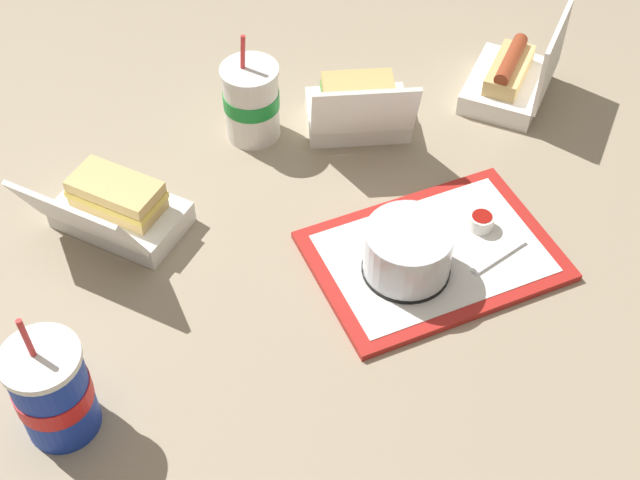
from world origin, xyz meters
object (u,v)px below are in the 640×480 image
(clamshell_sandwich_corner, at_px, (115,209))
(soda_cup_corner, at_px, (251,101))
(cake_container, at_px, (408,252))
(soda_cup_left, at_px, (53,391))
(plastic_fork, at_px, (499,256))
(clamshell_hotdog_left, at_px, (512,78))
(food_tray, at_px, (433,256))
(ketchup_cup, at_px, (481,221))
(clamshell_sandwich_back, at_px, (358,108))

(clamshell_sandwich_corner, bearing_deg, soda_cup_corner, -145.76)
(cake_container, relative_size, soda_cup_left, 0.63)
(plastic_fork, relative_size, clamshell_hotdog_left, 0.48)
(food_tray, relative_size, cake_container, 3.02)
(ketchup_cup, bearing_deg, clamshell_hotdog_left, -119.86)
(soda_cup_corner, bearing_deg, soda_cup_left, 55.06)
(cake_container, distance_m, soda_cup_corner, 0.41)
(plastic_fork, height_order, soda_cup_corner, soda_cup_corner)
(ketchup_cup, relative_size, clamshell_sandwich_corner, 0.15)
(plastic_fork, distance_m, soda_cup_left, 0.68)
(clamshell_hotdog_left, height_order, soda_cup_corner, soda_cup_corner)
(cake_container, relative_size, plastic_fork, 1.23)
(clamshell_sandwich_back, bearing_deg, cake_container, 86.09)
(clamshell_sandwich_corner, relative_size, clamshell_sandwich_back, 1.33)
(plastic_fork, height_order, soda_cup_left, soda_cup_left)
(clamshell_sandwich_back, distance_m, soda_cup_left, 0.73)
(plastic_fork, distance_m, clamshell_hotdog_left, 0.42)
(clamshell_hotdog_left, xyz_separation_m, soda_cup_left, (0.84, 0.50, 0.04))
(clamshell_sandwich_corner, bearing_deg, ketchup_cup, 164.79)
(food_tray, height_order, clamshell_sandwich_corner, clamshell_sandwich_corner)
(soda_cup_left, bearing_deg, plastic_fork, -169.59)
(cake_container, height_order, ketchup_cup, cake_container)
(clamshell_sandwich_back, bearing_deg, soda_cup_left, 41.77)
(clamshell_sandwich_corner, distance_m, clamshell_sandwich_back, 0.46)
(cake_container, bearing_deg, soda_cup_left, 14.43)
(clamshell_sandwich_back, xyz_separation_m, soda_cup_left, (0.54, 0.49, 0.03))
(ketchup_cup, height_order, soda_cup_corner, soda_cup_corner)
(clamshell_sandwich_back, bearing_deg, plastic_fork, 108.64)
(clamshell_hotdog_left, xyz_separation_m, soda_cup_corner, (0.48, -0.01, 0.03))
(soda_cup_left, bearing_deg, clamshell_hotdog_left, -149.18)
(cake_container, height_order, soda_cup_corner, soda_cup_corner)
(ketchup_cup, xyz_separation_m, soda_cup_left, (0.66, 0.19, 0.05))
(plastic_fork, height_order, clamshell_hotdog_left, clamshell_hotdog_left)
(clamshell_sandwich_back, bearing_deg, soda_cup_corner, -8.85)
(cake_container, bearing_deg, clamshell_hotdog_left, -131.12)
(plastic_fork, xyz_separation_m, soda_cup_left, (0.67, 0.12, 0.06))
(clamshell_hotdog_left, distance_m, soda_cup_left, 0.98)
(clamshell_hotdog_left, bearing_deg, cake_container, 48.88)
(ketchup_cup, relative_size, clamshell_sandwich_back, 0.20)
(cake_container, height_order, soda_cup_left, soda_cup_left)
(soda_cup_corner, relative_size, soda_cup_left, 0.94)
(plastic_fork, height_order, clamshell_sandwich_back, clamshell_sandwich_back)
(plastic_fork, xyz_separation_m, clamshell_hotdog_left, (-0.17, -0.38, 0.03))
(clamshell_sandwich_back, relative_size, soda_cup_corner, 1.01)
(soda_cup_corner, xyz_separation_m, soda_cup_left, (0.36, 0.51, 0.01))
(plastic_fork, relative_size, soda_cup_left, 0.51)
(ketchup_cup, distance_m, plastic_fork, 0.07)
(food_tray, distance_m, clamshell_sandwich_back, 0.33)
(food_tray, height_order, soda_cup_corner, soda_cup_corner)
(clamshell_sandwich_back, distance_m, soda_cup_corner, 0.19)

